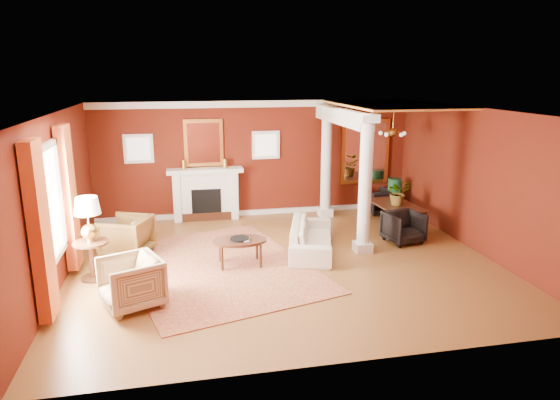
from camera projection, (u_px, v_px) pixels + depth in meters
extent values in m
plane|color=brown|center=(285.00, 263.00, 9.65)|extent=(8.00, 8.00, 0.00)
cube|color=#52130B|center=(256.00, 159.00, 12.61)|extent=(8.00, 0.04, 2.90)
cube|color=#52130B|center=(346.00, 256.00, 5.97)|extent=(8.00, 0.04, 2.90)
cube|color=#52130B|center=(56.00, 201.00, 8.51)|extent=(0.04, 7.00, 2.90)
cube|color=#52130B|center=(478.00, 181.00, 10.06)|extent=(0.04, 7.00, 2.90)
cube|color=white|center=(285.00, 111.00, 8.93)|extent=(8.00, 7.00, 0.04)
cube|color=white|center=(206.00, 196.00, 12.41)|extent=(1.60, 0.34, 1.20)
cube|color=black|center=(207.00, 203.00, 12.28)|extent=(0.72, 0.03, 0.70)
cube|color=black|center=(207.00, 217.00, 12.37)|extent=(1.20, 0.05, 0.20)
cube|color=white|center=(205.00, 171.00, 12.21)|extent=(1.85, 0.42, 0.10)
cube|color=white|center=(177.00, 197.00, 12.24)|extent=(0.16, 0.40, 1.20)
cube|color=white|center=(234.00, 194.00, 12.51)|extent=(0.16, 0.40, 1.20)
cube|color=gold|center=(204.00, 143.00, 12.21)|extent=(0.95, 0.06, 1.15)
cube|color=white|center=(204.00, 143.00, 12.17)|extent=(0.78, 0.02, 0.98)
cube|color=white|center=(138.00, 149.00, 11.94)|extent=(0.70, 0.06, 0.70)
cube|color=white|center=(138.00, 149.00, 11.91)|extent=(0.54, 0.02, 0.54)
cube|color=white|center=(266.00, 145.00, 12.54)|extent=(0.70, 0.06, 0.70)
cube|color=white|center=(266.00, 145.00, 12.51)|extent=(0.54, 0.02, 0.54)
cube|color=white|center=(48.00, 204.00, 7.92)|extent=(0.03, 1.30, 1.70)
cube|color=white|center=(39.00, 216.00, 7.26)|extent=(0.08, 0.10, 1.90)
cube|color=white|center=(60.00, 194.00, 8.59)|extent=(0.08, 0.10, 1.90)
cube|color=#B04F1E|center=(40.00, 232.00, 7.03)|extent=(0.18, 0.55, 2.60)
cube|color=#B04F1E|center=(69.00, 198.00, 8.93)|extent=(0.18, 0.55, 2.60)
cube|color=white|center=(363.00, 247.00, 10.24)|extent=(0.34, 0.34, 0.20)
cylinder|color=white|center=(365.00, 183.00, 9.90)|extent=(0.26, 0.26, 2.50)
cube|color=white|center=(368.00, 118.00, 9.58)|extent=(0.36, 0.36, 0.16)
cube|color=white|center=(325.00, 212.00, 12.80)|extent=(0.34, 0.34, 0.20)
cylinder|color=white|center=(326.00, 160.00, 12.46)|extent=(0.26, 0.26, 2.50)
cube|color=white|center=(327.00, 108.00, 12.15)|extent=(0.36, 0.36, 0.16)
cube|color=white|center=(342.00, 116.00, 11.13)|extent=(0.30, 3.20, 0.32)
cube|color=#ED9D45|center=(393.00, 105.00, 11.14)|extent=(2.30, 3.40, 0.04)
cube|color=gold|center=(365.00, 152.00, 13.11)|extent=(1.30, 0.06, 1.70)
cube|color=white|center=(366.00, 152.00, 13.07)|extent=(1.10, 0.02, 1.50)
cylinder|color=#AC8736|center=(394.00, 118.00, 11.28)|extent=(0.02, 0.02, 0.65)
sphere|color=#AC8736|center=(393.00, 132.00, 11.36)|extent=(0.20, 0.20, 0.20)
sphere|color=#ECE6C8|center=(404.00, 133.00, 11.42)|extent=(0.09, 0.09, 0.09)
sphere|color=#ECE6C8|center=(391.00, 132.00, 11.63)|extent=(0.09, 0.09, 0.09)
sphere|color=#ECE6C8|center=(381.00, 133.00, 11.48)|extent=(0.09, 0.09, 0.09)
sphere|color=#ECE6C8|center=(386.00, 135.00, 11.16)|extent=(0.09, 0.09, 0.09)
sphere|color=#ECE6C8|center=(401.00, 135.00, 11.13)|extent=(0.09, 0.09, 0.09)
cube|color=white|center=(256.00, 104.00, 12.23)|extent=(8.00, 0.08, 0.16)
cube|color=white|center=(257.00, 212.00, 12.92)|extent=(8.00, 0.08, 0.12)
cube|color=maroon|center=(218.00, 267.00, 9.43)|extent=(4.19, 4.93, 0.02)
imported|color=beige|center=(312.00, 232.00, 10.18)|extent=(1.16, 2.16, 0.81)
imported|color=black|center=(126.00, 234.00, 9.93)|extent=(1.08, 1.11, 0.89)
imported|color=tan|center=(131.00, 280.00, 7.76)|extent=(1.07, 1.10, 0.88)
cylinder|color=black|center=(240.00, 241.00, 9.40)|extent=(1.03, 1.03, 0.05)
cylinder|color=black|center=(222.00, 260.00, 9.19)|extent=(0.05, 0.05, 0.46)
cylinder|color=black|center=(261.00, 257.00, 9.32)|extent=(0.05, 0.05, 0.46)
cylinder|color=black|center=(220.00, 251.00, 9.61)|extent=(0.05, 0.05, 0.46)
cylinder|color=black|center=(257.00, 249.00, 9.75)|extent=(0.05, 0.05, 0.46)
imported|color=black|center=(239.00, 234.00, 9.34)|extent=(0.18, 0.06, 0.25)
cylinder|color=black|center=(94.00, 278.00, 8.90)|extent=(0.44, 0.44, 0.04)
cylinder|color=black|center=(92.00, 261.00, 8.82)|extent=(0.10, 0.10, 0.68)
cylinder|color=black|center=(91.00, 243.00, 8.74)|extent=(0.60, 0.60, 0.04)
sphere|color=#AC8736|center=(90.00, 232.00, 8.69)|extent=(0.28, 0.28, 0.28)
cylinder|color=#AC8736|center=(88.00, 221.00, 8.64)|extent=(0.03, 0.03, 0.30)
cone|color=#ECE6C8|center=(87.00, 206.00, 8.57)|extent=(0.44, 0.44, 0.30)
imported|color=black|center=(397.00, 209.00, 11.82)|extent=(0.65, 1.59, 0.87)
imported|color=black|center=(404.00, 226.00, 10.72)|extent=(0.85, 0.81, 0.74)
imported|color=black|center=(377.00, 200.00, 13.01)|extent=(0.80, 0.76, 0.70)
sphere|color=#133E22|center=(394.00, 207.00, 12.96)|extent=(0.40, 0.40, 0.40)
cylinder|color=#133E22|center=(394.00, 196.00, 12.89)|extent=(0.35, 0.35, 0.94)
imported|color=#26591E|center=(399.00, 182.00, 11.60)|extent=(0.58, 0.64, 0.47)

